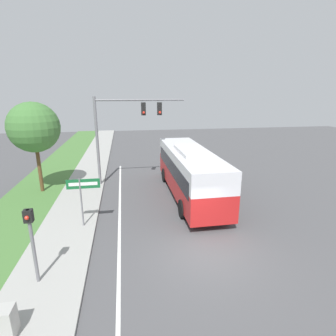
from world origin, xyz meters
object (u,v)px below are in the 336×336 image
pedestrian_signal (31,235)px  utility_cabinet (3,323)px  signal_gantry (124,123)px  street_sign (83,192)px  bus (189,169)px

pedestrian_signal → utility_cabinet: (-0.24, -2.22, -1.42)m
signal_gantry → street_sign: size_ratio=2.43×
bus → street_sign: bus is taller
pedestrian_signal → utility_cabinet: bearing=-96.0°
bus → street_sign: size_ratio=3.84×
pedestrian_signal → street_sign: pedestrian_signal is taller
signal_gantry → utility_cabinet: (-3.57, -12.75, -4.05)m
bus → utility_cabinet: 12.40m
bus → street_sign: 7.17m
street_sign → pedestrian_signal: bearing=-105.8°
bus → signal_gantry: signal_gantry is taller
utility_cabinet → street_sign: bearing=77.6°
pedestrian_signal → signal_gantry: bearing=72.4°
street_sign → utility_cabinet: street_sign is taller
bus → signal_gantry: bearing=143.0°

